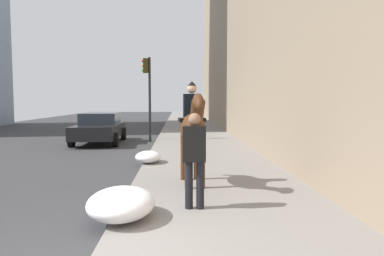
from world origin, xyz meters
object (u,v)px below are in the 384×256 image
car_near_lane (100,128)px  traffic_light_near_curb (148,86)px  mounted_horse_near (193,126)px  pedestrian_greeting (195,154)px

car_near_lane → traffic_light_near_curb: (0.45, -2.27, 2.00)m
mounted_horse_near → traffic_light_near_curb: traffic_light_near_curb is taller
mounted_horse_near → car_near_lane: mounted_horse_near is taller
pedestrian_greeting → mounted_horse_near: bearing=3.7°
mounted_horse_near → pedestrian_greeting: (-1.87, 0.04, -0.36)m
car_near_lane → traffic_light_near_curb: traffic_light_near_curb is taller
mounted_horse_near → pedestrian_greeting: size_ratio=1.39×
pedestrian_greeting → car_near_lane: bearing=24.8°
mounted_horse_near → car_near_lane: (9.23, 4.07, -0.71)m
traffic_light_near_curb → car_near_lane: bearing=101.1°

